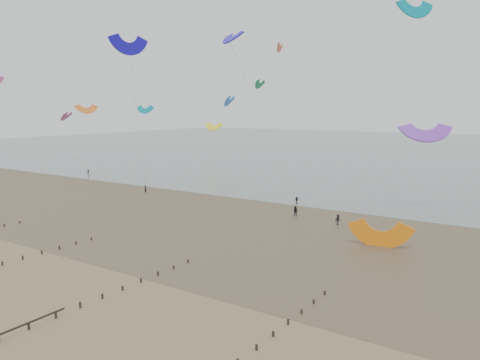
% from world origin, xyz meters
% --- Properties ---
extents(ground, '(500.00, 500.00, 0.00)m').
position_xyz_m(ground, '(0.00, 0.00, 0.00)').
color(ground, brown).
rests_on(ground, ground).
extents(sea_and_shore, '(500.00, 665.00, 0.03)m').
position_xyz_m(sea_and_shore, '(-4.08, 34.40, 0.01)').
color(sea_and_shore, '#475654').
rests_on(sea_and_shore, ground).
extents(kitesurfer_lead, '(0.71, 0.54, 1.77)m').
position_xyz_m(kitesurfer_lead, '(-35.00, 43.80, 0.88)').
color(kitesurfer_lead, black).
rests_on(kitesurfer_lead, ground).
extents(kitesurfers, '(163.29, 19.68, 1.84)m').
position_xyz_m(kitesurfers, '(25.81, 47.60, 0.85)').
color(kitesurfers, black).
rests_on(kitesurfers, ground).
extents(grounded_kite, '(8.13, 6.79, 4.04)m').
position_xyz_m(grounded_kite, '(21.43, 31.93, 0.00)').
color(grounded_kite, orange).
rests_on(grounded_kite, ground).
extents(kites_airborne, '(231.12, 105.69, 35.66)m').
position_xyz_m(kites_airborne, '(-13.77, 87.89, 21.70)').
color(kites_airborne, orange).
rests_on(kites_airborne, ground).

